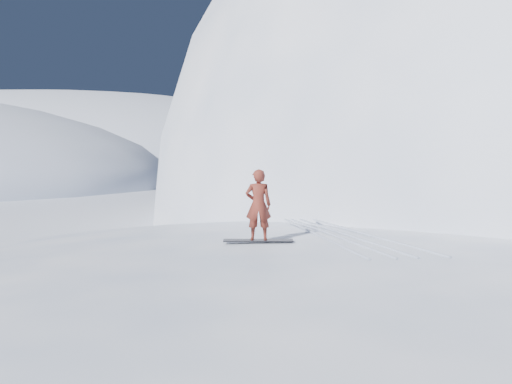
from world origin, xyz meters
TOP-DOWN VIEW (x-y plane):
  - near_ridge at (1.00, 3.00)m, footprint 36.00×28.00m
  - peak_shoulder at (10.00, 20.00)m, footprint 28.00×24.00m
  - far_ridge_c at (-40.00, 110.00)m, footprint 140.00×90.00m
  - wind_bumps at (-0.56, 2.12)m, footprint 16.00×14.40m
  - snowboard at (-2.18, 3.91)m, footprint 1.69×0.40m
  - snowboarder at (-2.18, 3.91)m, footprint 0.64×0.44m
  - board_tracks at (0.01, 4.70)m, footprint 2.77×5.92m

SIDE VIEW (x-z plane):
  - near_ridge at x=1.00m, z-range -2.40..2.40m
  - peak_shoulder at x=10.00m, z-range -9.00..9.00m
  - far_ridge_c at x=-40.00m, z-range -18.00..18.00m
  - wind_bumps at x=-0.56m, z-range -0.50..0.50m
  - snowboard at x=-2.18m, z-range 2.40..2.43m
  - board_tracks at x=0.01m, z-range 2.40..2.44m
  - snowboarder at x=-2.18m, z-range 2.43..4.12m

